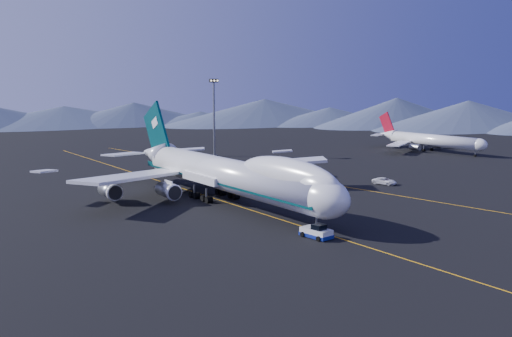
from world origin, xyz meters
TOP-DOWN VIEW (x-y plane):
  - ground at (0.00, 0.00)m, footprint 500.00×500.00m
  - taxiway_line_main at (0.00, 0.00)m, footprint 0.25×220.00m
  - taxiway_line_side at (30.00, 10.00)m, footprint 28.08×198.09m
  - boeing_747 at (0.00, 0.03)m, footprint 59.62×72.43m
  - pushback_tug at (-2.63, -29.50)m, footprint 3.37×5.33m
  - second_jet at (104.27, 34.18)m, footprint 40.62×45.90m
  - service_van at (41.26, -3.11)m, footprint 4.16×6.15m
  - floodlight_mast at (35.99, 65.81)m, footprint 3.09×2.31m

SIDE VIEW (x-z plane):
  - ground at x=0.00m, z-range 0.00..0.00m
  - taxiway_line_main at x=0.00m, z-range 0.01..0.01m
  - taxiway_line_side at x=30.00m, z-range 0.01..0.01m
  - pushback_tug at x=-2.63m, z-range -0.41..1.80m
  - service_van at x=41.26m, z-range 0.00..1.56m
  - second_jet at x=104.27m, z-range -2.58..10.48m
  - boeing_747 at x=0.00m, z-range -3.87..15.50m
  - floodlight_mast at x=35.99m, z-range 0.17..25.14m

